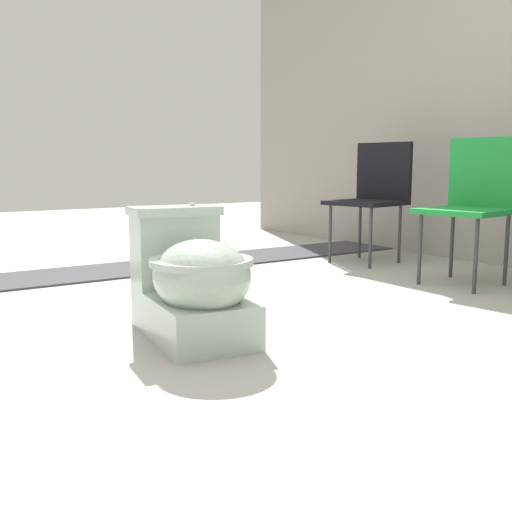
{
  "coord_description": "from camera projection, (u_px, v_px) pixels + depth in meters",
  "views": [
    {
      "loc": [
        2.28,
        -1.25,
        0.67
      ],
      "look_at": [
        0.23,
        0.13,
        0.3
      ],
      "focal_mm": 42.0,
      "sensor_mm": 36.0,
      "label": 1
    }
  ],
  "objects": [
    {
      "name": "toilet",
      "position": [
        193.0,
        283.0,
        2.34
      ],
      "size": [
        0.68,
        0.46,
        0.52
      ],
      "rotation": [
        0.0,
        0.0,
        -0.14
      ],
      "color": "#B2C6B7",
      "rests_on": "ground"
    },
    {
      "name": "folding_chair_left",
      "position": [
        375.0,
        189.0,
        4.18
      ],
      "size": [
        0.51,
        0.51,
        0.83
      ],
      "rotation": [
        0.0,
        0.0,
        -1.41
      ],
      "color": "black",
      "rests_on": "ground"
    },
    {
      "name": "folding_chair_middle",
      "position": [
        475.0,
        194.0,
        3.4
      ],
      "size": [
        0.49,
        0.49,
        0.83
      ],
      "rotation": [
        0.0,
        0.0,
        -1.44
      ],
      "color": "#1E8C38",
      "rests_on": "ground"
    },
    {
      "name": "gravel_strip",
      "position": [
        169.0,
        265.0,
        4.06
      ],
      "size": [
        0.56,
        8.0,
        0.01
      ],
      "primitive_type": "cube",
      "color": "#423F44",
      "rests_on": "ground"
    },
    {
      "name": "ground_plane",
      "position": [
        203.0,
        319.0,
        2.66
      ],
      "size": [
        14.0,
        14.0,
        0.0
      ],
      "primitive_type": "plane",
      "color": "#A8A59E"
    }
  ]
}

